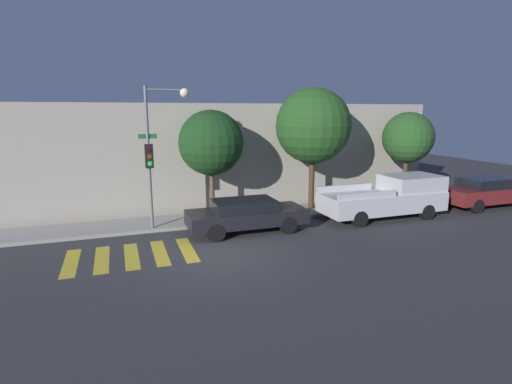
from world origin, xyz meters
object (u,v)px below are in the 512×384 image
tree_midblock (313,126)px  tree_far_end (408,138)px  tree_near_corner (211,143)px  traffic_light_pole (157,141)px  pickup_truck (389,197)px  sedan_middle (486,191)px  sedan_near_corner (246,214)px

tree_midblock → tree_far_end: 5.46m
tree_far_end → tree_near_corner: bearing=180.0°
traffic_light_pole → pickup_truck: traffic_light_pole is taller
tree_near_corner → pickup_truck: bearing=-15.9°
sedan_middle → tree_near_corner: bearing=170.8°
sedan_middle → sedan_near_corner: bearing=180.0°
pickup_truck → tree_far_end: size_ratio=1.19×
sedan_near_corner → pickup_truck: 6.79m
traffic_light_pole → sedan_near_corner: size_ratio=1.21×
pickup_truck → tree_midblock: bearing=142.0°
pickup_truck → tree_far_end: bearing=39.7°
sedan_near_corner → tree_near_corner: tree_near_corner is taller
sedan_near_corner → tree_far_end: (9.40, 2.18, 2.68)m
sedan_near_corner → sedan_middle: bearing=-0.0°
sedan_middle → tree_midblock: 9.45m
sedan_middle → tree_midblock: tree_midblock is taller
sedan_near_corner → tree_near_corner: (-0.85, 2.18, 2.68)m
pickup_truck → sedan_middle: size_ratio=1.21×
sedan_near_corner → tree_near_corner: 3.56m
traffic_light_pole → pickup_truck: bearing=-7.3°
pickup_truck → tree_far_end: 4.20m
pickup_truck → tree_near_corner: size_ratio=1.17×
sedan_near_corner → traffic_light_pole: bearing=158.2°
tree_near_corner → tree_midblock: tree_midblock is taller
tree_midblock → pickup_truck: bearing=-38.0°
traffic_light_pole → sedan_middle: 16.07m
sedan_near_corner → pickup_truck: bearing=-0.0°
traffic_light_pole → tree_midblock: bearing=7.2°
tree_midblock → traffic_light_pole: bearing=-172.8°
traffic_light_pole → tree_midblock: 7.24m
sedan_middle → tree_near_corner: 13.86m
sedan_near_corner → tree_midblock: (3.99, 2.18, 3.34)m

